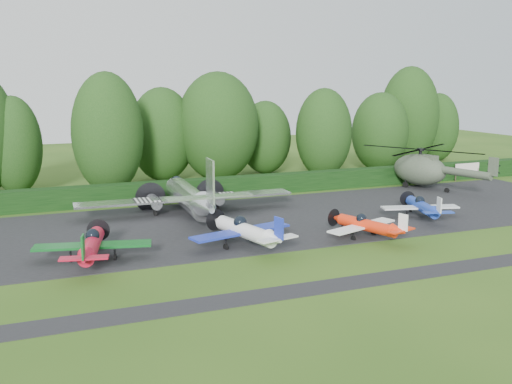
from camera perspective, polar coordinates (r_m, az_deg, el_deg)
name	(u,v)px	position (r m, az deg, el deg)	size (l,w,h in m)	color
ground	(303,255)	(39.36, 4.68, -6.31)	(160.00, 160.00, 0.00)	#264814
apron	(251,222)	(48.21, -0.52, -3.01)	(70.00, 18.00, 0.01)	black
taxiway_verge	(347,284)	(34.36, 9.10, -9.04)	(70.00, 2.00, 0.00)	black
hedgerow	(213,197)	(58.37, -4.35, -0.55)	(90.00, 1.60, 2.00)	black
transport_plane	(190,197)	(50.05, -6.65, -0.53)	(19.37, 14.85, 6.21)	silver
light_plane_red	(92,245)	(38.81, -16.12, -5.10)	(7.61, 8.00, 2.92)	#B9112B
light_plane_white	(245,230)	(40.65, -1.08, -3.86)	(7.86, 8.26, 3.02)	silver
light_plane_orange	(367,225)	(43.78, 11.02, -3.26)	(6.55, 6.89, 2.52)	red
light_plane_blue	(422,206)	(51.15, 16.27, -1.40)	(6.73, 7.07, 2.59)	#1B37A3
helicopter	(420,167)	(65.48, 16.09, 2.43)	(13.74, 16.09, 4.43)	#394636
sign_board	(467,169)	(72.55, 20.36, 2.19)	(3.64, 0.14, 2.05)	#3F3326
tree_0	(15,146)	(64.34, -23.00, 4.30)	(5.51, 5.51, 10.26)	black
tree_2	(409,116)	(82.61, 15.06, 7.32)	(8.13, 8.13, 13.70)	black
tree_4	(162,135)	(68.01, -9.36, 5.68)	(7.69, 7.69, 11.03)	black
tree_5	(437,128)	(88.00, 17.67, 6.16)	(6.11, 6.11, 9.97)	black
tree_6	(380,132)	(76.49, 12.31, 5.88)	(7.36, 7.36, 10.28)	black
tree_7	(265,137)	(72.80, 0.92, 5.48)	(6.62, 6.62, 9.26)	black
tree_8	(218,127)	(67.58, -3.82, 6.53)	(9.61, 9.61, 12.81)	black
tree_9	(324,133)	(70.48, 6.79, 5.88)	(6.87, 6.87, 10.88)	black
tree_10	(108,134)	(61.35, -14.61, 5.68)	(7.36, 7.36, 12.70)	black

